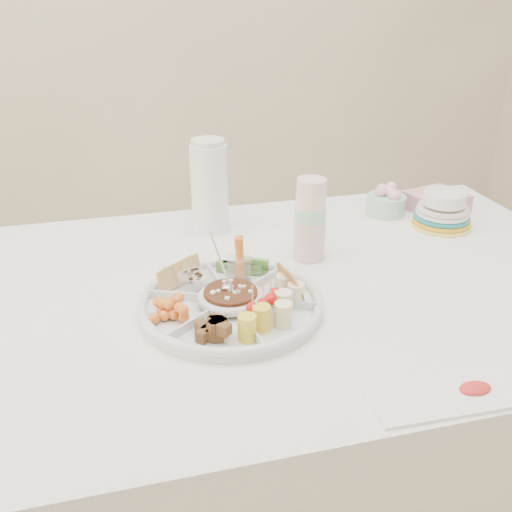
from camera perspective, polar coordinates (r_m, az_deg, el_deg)
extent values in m
plane|color=tan|center=(1.80, 3.25, -24.18)|extent=(4.00, 4.00, 0.00)
cube|color=white|center=(1.53, 3.61, -15.05)|extent=(1.52, 1.02, 0.76)
cylinder|color=silver|center=(1.19, -2.53, -4.47)|extent=(0.50, 0.50, 0.04)
cylinder|color=#5B2510|center=(1.19, -2.54, -4.15)|extent=(0.15, 0.15, 0.04)
cylinder|color=#A6BF9A|center=(1.39, 5.43, 3.90)|extent=(0.10, 0.10, 0.22)
cylinder|color=white|center=(1.54, -4.68, 7.06)|extent=(0.12, 0.12, 0.26)
cylinder|color=silver|center=(1.72, 12.89, 5.44)|extent=(0.12, 0.12, 0.09)
cube|color=pink|center=(1.80, 17.56, 5.21)|extent=(0.19, 0.17, 0.05)
cylinder|color=#F4EE5F|center=(1.67, 18.19, 4.50)|extent=(0.18, 0.18, 0.10)
cube|color=white|center=(1.03, 19.62, -12.86)|extent=(0.31, 0.11, 0.01)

